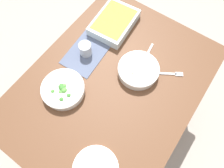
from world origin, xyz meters
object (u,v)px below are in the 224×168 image
object	(u,v)px
spoon_by_stew	(145,58)
baking_dish	(114,22)
broccoli_bowl	(63,89)
drink_cup	(86,50)
fork_on_table	(170,74)
stew_bowl	(138,70)

from	to	relation	value
spoon_by_stew	baking_dish	bearing A→B (deg)	72.16
broccoli_bowl	drink_cup	size ratio (longest dim) A/B	2.76
drink_cup	fork_on_table	world-z (taller)	drink_cup
stew_bowl	spoon_by_stew	world-z (taller)	stew_bowl
fork_on_table	stew_bowl	bearing A→B (deg)	122.26
broccoli_bowl	spoon_by_stew	distance (m)	0.50
stew_bowl	drink_cup	size ratio (longest dim) A/B	2.73
spoon_by_stew	broccoli_bowl	bearing A→B (deg)	149.47
broccoli_bowl	baking_dish	bearing A→B (deg)	3.57
stew_bowl	drink_cup	distance (m)	0.33
baking_dish	stew_bowl	bearing A→B (deg)	-123.07
drink_cup	spoon_by_stew	world-z (taller)	drink_cup
baking_dish	spoon_by_stew	distance (m)	0.30
stew_bowl	broccoli_bowl	world-z (taller)	broccoli_bowl
baking_dish	fork_on_table	world-z (taller)	baking_dish
spoon_by_stew	fork_on_table	xyz separation A→B (m)	(-0.01, -0.17, -0.00)
stew_bowl	broccoli_bowl	xyz separation A→B (m)	(-0.33, 0.27, -0.00)
drink_cup	spoon_by_stew	size ratio (longest dim) A/B	0.48
stew_bowl	baking_dish	xyz separation A→B (m)	(0.20, 0.30, 0.00)
broccoli_bowl	drink_cup	world-z (taller)	drink_cup
stew_bowl	drink_cup	xyz separation A→B (m)	(-0.07, 0.32, 0.01)
broccoli_bowl	baking_dish	size ratio (longest dim) A/B	0.74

